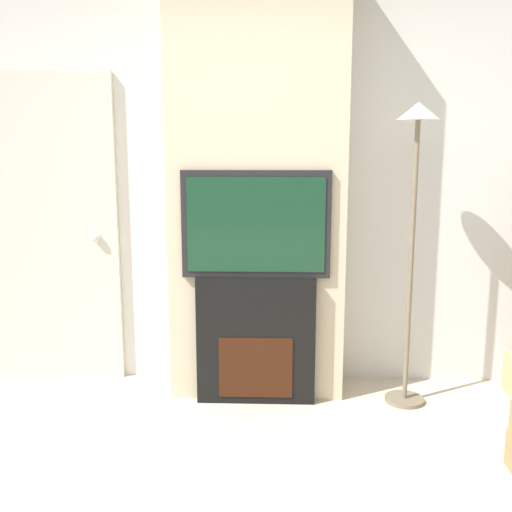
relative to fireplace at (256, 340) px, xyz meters
The scene contains 6 objects.
wall_back 1.04m from the fireplace, 90.00° to the left, with size 6.00×0.06×2.70m.
chimney_breast 0.97m from the fireplace, 90.00° to the left, with size 1.08×0.37×2.70m.
fireplace is the anchor object (origin of this frame).
television 0.72m from the fireplace, 90.00° to the right, with size 0.89×0.07×0.64m.
floor_lamp 1.33m from the fireplace, ahead, with size 0.25×0.25×1.82m.
entry_door 1.57m from the fireplace, 166.19° to the left, with size 0.93×0.09×2.05m.
Camera 1 is at (0.13, -1.76, 1.54)m, focal length 40.00 mm.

